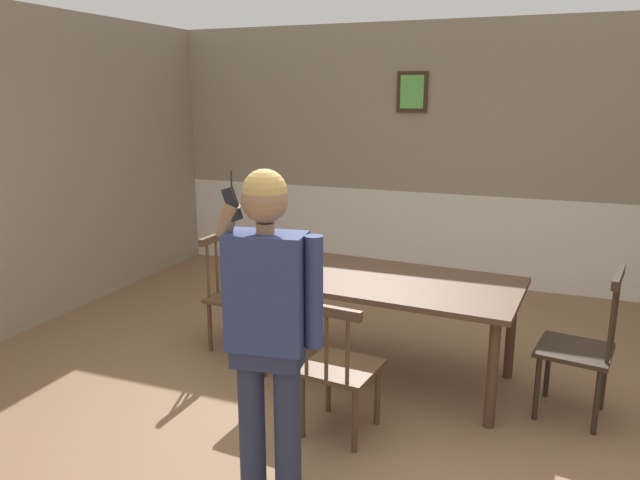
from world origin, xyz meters
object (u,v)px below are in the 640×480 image
Objects in this scene: person_figure at (269,316)px; dining_table at (387,290)px; chair_near_window at (234,294)px; chair_at_table_head at (581,347)px; chair_by_doorway at (338,367)px.

dining_table is at bearing -105.23° from person_figure.
person_figure reaches higher than chair_near_window.
dining_table is 1.92× the size of chair_at_table_head.
chair_near_window reaches higher than chair_by_doorway.
chair_by_doorway is (-0.06, -0.87, -0.24)m from dining_table.
chair_by_doorway is 1.60m from chair_at_table_head.
dining_table is at bearing 92.06° from chair_by_doorway.
chair_near_window is 1.59m from chair_by_doorway.
dining_table is 1.35m from chair_at_table_head.
dining_table is 2.04× the size of chair_near_window.
chair_by_doorway is 0.88× the size of chair_at_table_head.
chair_near_window is 0.55× the size of person_figure.
dining_table is 1.12× the size of person_figure.
chair_near_window is at bearing -63.47° from person_figure.
chair_at_table_head is (1.33, -0.10, -0.20)m from dining_table.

